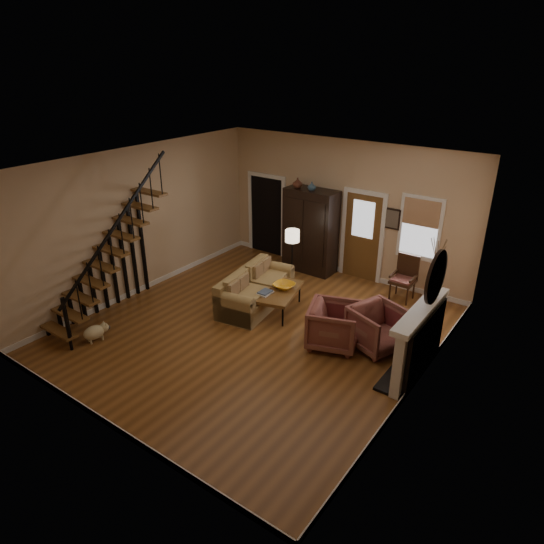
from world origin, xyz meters
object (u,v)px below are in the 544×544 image
Objects in this scene: armchair_right at (378,328)px; side_chair at (403,279)px; floor_lamp at (292,259)px; armchair_left at (334,326)px; coffee_table at (278,301)px; sofa at (256,289)px; armoire at (311,231)px.

armchair_right is 2.18m from side_chair.
armchair_left is at bearing -38.76° from floor_lamp.
armchair_right reaches higher than coffee_table.
coffee_table is 1.41× the size of armchair_left.
sofa is 1.45× the size of floor_lamp.
coffee_table is at bearing 53.87° from armchair_left.
floor_lamp is (-2.03, 1.63, 0.29)m from armchair_left.
sofa is 0.57m from coffee_table.
sofa is 2.03× the size of side_chair.
sofa is 2.88m from armchair_right.
sofa is 2.21m from armchair_left.
sofa is 1.24m from floor_lamp.
armoire is 2.27× the size of armchair_left.
armoire reaches higher than side_chair.
armoire is 2.28× the size of armchair_right.
armoire is 1.18m from floor_lamp.
sofa is 1.59× the size of coffee_table.
floor_lamp reaches higher than coffee_table.
sofa reaches higher than coffee_table.
armchair_right is 3.01m from floor_lamp.
armchair_right is at bearing -38.64° from armoire.
sofa is at bearing 59.11° from armchair_left.
armchair_right is at bearing -9.31° from sofa.
coffee_table is 1.28× the size of side_chair.
coffee_table is at bearing -70.11° from floor_lamp.
coffee_table is 2.33m from armchair_right.
coffee_table is 1.69m from armchair_left.
floor_lamp is at bearing 109.89° from coffee_table.
armchair_right is at bearing -24.12° from floor_lamp.
armoire reaches higher than sofa.
armchair_left is 2.62m from floor_lamp.
armchair_left is (1.61, -0.48, 0.17)m from coffee_table.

